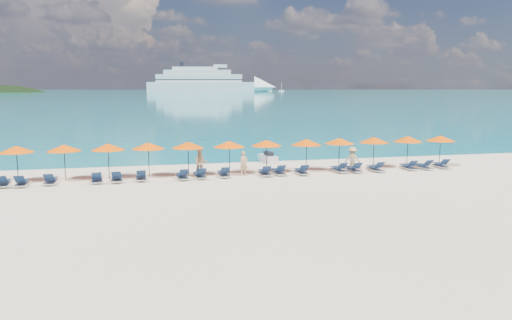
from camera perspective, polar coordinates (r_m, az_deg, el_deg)
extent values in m
plane|color=beige|center=(28.59, 1.38, -3.23)|extent=(1400.00, 1400.00, 0.00)
cube|color=#1FA9B2|center=(687.16, -12.77, 7.68)|extent=(1600.00, 1300.00, 0.01)
ellipsoid|color=black|center=(605.61, -26.91, 3.60)|extent=(162.00, 126.00, 85.50)
cube|color=silver|center=(574.34, -6.24, 8.29)|extent=(121.84, 50.42, 10.92)
cone|color=silver|center=(570.04, 1.04, 8.33)|extent=(29.15, 29.15, 24.03)
cube|color=silver|center=(574.69, -6.48, 9.26)|extent=(97.73, 41.39, 8.74)
cube|color=silver|center=(575.12, -6.71, 9.91)|extent=(76.23, 34.01, 5.46)
cube|color=silver|center=(575.54, -6.94, 10.34)|extent=(52.13, 24.99, 3.82)
cube|color=black|center=(574.67, -6.48, 9.10)|extent=(98.95, 41.90, 0.98)
cube|color=black|center=(574.73, -6.48, 9.48)|extent=(96.52, 40.89, 0.98)
cylinder|color=black|center=(577.92, -8.45, 10.74)|extent=(4.81, 4.81, 6.01)
cube|color=silver|center=(616.65, 2.93, 7.90)|extent=(6.43, 2.14, 1.71)
cylinder|color=silver|center=(616.63, 2.93, 8.42)|extent=(0.39, 0.39, 10.72)
cube|color=silver|center=(635.01, 1.62, 7.90)|extent=(5.12, 1.71, 1.36)
cylinder|color=silver|center=(634.99, 1.62, 8.30)|extent=(0.31, 0.31, 8.53)
cube|color=silver|center=(38.47, 1.36, 0.19)|extent=(1.12, 2.30, 0.51)
cube|color=black|center=(38.25, 1.47, 0.69)|extent=(0.58, 0.97, 0.32)
cylinder|color=black|center=(38.91, 1.06, 1.03)|extent=(0.51, 0.12, 0.06)
imported|color=tan|center=(32.42, -1.40, -0.39)|extent=(0.69, 0.58, 1.63)
imported|color=tan|center=(32.27, -6.34, -0.35)|extent=(0.90, 0.57, 1.77)
imported|color=tan|center=(34.61, 10.97, 0.08)|extent=(1.22, 0.92, 1.71)
cylinder|color=black|center=(33.48, -25.62, -0.44)|extent=(0.05, 0.05, 2.20)
cone|color=#FF5400|center=(33.37, -25.72, 1.12)|extent=(2.10, 2.10, 0.42)
sphere|color=black|center=(33.34, -25.74, 1.50)|extent=(0.08, 0.08, 0.08)
cylinder|color=black|center=(33.02, -21.01, -0.28)|extent=(0.05, 0.05, 2.20)
cone|color=#FF5400|center=(32.90, -21.10, 1.30)|extent=(2.10, 2.10, 0.42)
sphere|color=black|center=(32.88, -21.12, 1.68)|extent=(0.08, 0.08, 0.08)
cylinder|color=black|center=(32.70, -16.49, -0.15)|extent=(0.05, 0.05, 2.20)
cone|color=#FF5400|center=(32.59, -16.56, 1.45)|extent=(2.10, 2.10, 0.42)
sphere|color=black|center=(32.56, -16.57, 1.84)|extent=(0.08, 0.08, 0.08)
cylinder|color=black|center=(32.68, -12.16, 0.00)|extent=(0.05, 0.05, 2.20)
cone|color=#FF5400|center=(32.56, -12.21, 1.60)|extent=(2.10, 2.10, 0.42)
sphere|color=black|center=(32.54, -12.22, 1.99)|extent=(0.08, 0.08, 0.08)
cylinder|color=black|center=(32.69, -7.74, 0.12)|extent=(0.05, 0.05, 2.20)
cone|color=#FF5400|center=(32.57, -7.77, 1.72)|extent=(2.10, 2.10, 0.42)
sphere|color=black|center=(32.55, -7.78, 2.10)|extent=(0.08, 0.08, 0.08)
cylinder|color=black|center=(32.93, -3.06, 0.24)|extent=(0.05, 0.05, 2.20)
cone|color=#FF5400|center=(32.81, -3.07, 1.83)|extent=(2.10, 2.10, 0.42)
sphere|color=black|center=(32.78, -3.08, 2.21)|extent=(0.08, 0.08, 0.08)
cylinder|color=black|center=(33.59, 1.22, 0.41)|extent=(0.05, 0.05, 2.20)
cone|color=#FF5400|center=(33.48, 1.22, 1.97)|extent=(2.10, 2.10, 0.42)
sphere|color=black|center=(33.45, 1.22, 2.35)|extent=(0.08, 0.08, 0.08)
cylinder|color=black|center=(34.27, 5.77, 0.53)|extent=(0.05, 0.05, 2.20)
cone|color=#FF5400|center=(34.16, 5.79, 2.06)|extent=(2.10, 2.10, 0.42)
sphere|color=black|center=(34.14, 5.80, 2.43)|extent=(0.08, 0.08, 0.08)
cylinder|color=black|center=(35.34, 9.47, 0.69)|extent=(0.05, 0.05, 2.20)
cone|color=#FF5400|center=(35.23, 9.51, 2.18)|extent=(2.10, 2.10, 0.42)
sphere|color=black|center=(35.20, 9.52, 2.53)|extent=(0.08, 0.08, 0.08)
cylinder|color=black|center=(36.47, 13.29, 0.82)|extent=(0.05, 0.05, 2.20)
cone|color=#FF5400|center=(36.37, 13.34, 2.26)|extent=(2.10, 2.10, 0.42)
sphere|color=black|center=(36.35, 13.35, 2.60)|extent=(0.08, 0.08, 0.08)
cylinder|color=black|center=(37.74, 16.91, 0.93)|extent=(0.05, 0.05, 2.20)
cone|color=#FF5400|center=(37.63, 16.97, 2.32)|extent=(2.10, 2.10, 0.42)
sphere|color=black|center=(37.61, 16.99, 2.65)|extent=(0.08, 0.08, 0.08)
cylinder|color=black|center=(39.01, 20.27, 1.00)|extent=(0.05, 0.05, 2.20)
cone|color=#FF5400|center=(38.91, 20.34, 2.35)|extent=(2.10, 2.10, 0.42)
sphere|color=black|center=(38.89, 20.36, 2.67)|extent=(0.08, 0.08, 0.08)
cube|color=silver|center=(32.49, -26.89, -2.49)|extent=(0.74, 1.74, 0.06)
cube|color=#122546|center=(32.70, -26.84, -2.13)|extent=(0.63, 1.14, 0.04)
cube|color=#122546|center=(31.89, -27.10, -1.94)|extent=(0.59, 0.57, 0.43)
cube|color=silver|center=(32.14, -25.19, -2.49)|extent=(0.66, 1.71, 0.06)
cube|color=#122546|center=(32.35, -25.13, -2.13)|extent=(0.57, 1.11, 0.04)
cube|color=#122546|center=(31.54, -25.42, -1.94)|extent=(0.56, 0.55, 0.43)
cube|color=silver|center=(32.08, -22.41, -2.34)|extent=(0.63, 1.70, 0.06)
cube|color=#122546|center=(32.29, -22.36, -1.98)|extent=(0.56, 1.10, 0.04)
cube|color=#122546|center=(31.48, -22.62, -1.79)|extent=(0.55, 0.54, 0.43)
cube|color=silver|center=(31.66, -17.72, -2.24)|extent=(0.72, 1.73, 0.06)
cube|color=#122546|center=(31.88, -17.73, -1.87)|extent=(0.62, 1.13, 0.04)
cube|color=#122546|center=(31.05, -17.77, -1.67)|extent=(0.58, 0.57, 0.43)
cube|color=silver|center=(31.61, -15.61, -2.16)|extent=(0.62, 1.70, 0.06)
cube|color=#122546|center=(31.82, -15.60, -1.80)|extent=(0.55, 1.10, 0.04)
cube|color=#122546|center=(30.99, -15.68, -1.60)|extent=(0.55, 0.54, 0.43)
cube|color=silver|center=(31.67, -12.98, -2.05)|extent=(0.63, 1.70, 0.06)
cube|color=#122546|center=(31.89, -13.00, -1.69)|extent=(0.56, 1.10, 0.04)
cube|color=#122546|center=(31.06, -12.99, -1.48)|extent=(0.55, 0.54, 0.43)
cube|color=silver|center=(31.61, -8.41, -1.94)|extent=(0.75, 1.74, 0.06)
cube|color=#122546|center=(31.82, -8.49, -1.58)|extent=(0.63, 1.14, 0.04)
cube|color=#122546|center=(31.00, -8.26, -1.37)|extent=(0.59, 0.58, 0.43)
cube|color=silver|center=(31.80, -6.42, -1.84)|extent=(0.73, 1.74, 0.06)
cube|color=#122546|center=(32.02, -6.51, -1.48)|extent=(0.62, 1.13, 0.04)
cube|color=#122546|center=(31.20, -6.25, -1.27)|extent=(0.58, 0.57, 0.43)
cube|color=silver|center=(32.13, -3.70, -1.70)|extent=(0.63, 1.70, 0.06)
cube|color=#122546|center=(32.34, -3.78, -1.35)|extent=(0.56, 1.10, 0.04)
cube|color=#122546|center=(31.53, -3.54, -1.14)|extent=(0.55, 0.54, 0.43)
cube|color=silver|center=(32.51, 0.99, -1.57)|extent=(0.67, 1.72, 0.06)
cube|color=#122546|center=(32.72, 0.90, -1.22)|extent=(0.58, 1.11, 0.04)
cube|color=#122546|center=(31.91, 1.21, -1.01)|extent=(0.56, 0.55, 0.43)
cube|color=silver|center=(32.88, 2.58, -1.46)|extent=(0.65, 1.71, 0.06)
cube|color=#122546|center=(33.09, 2.46, -1.12)|extent=(0.57, 1.11, 0.04)
cube|color=#122546|center=(32.29, 2.87, -0.91)|extent=(0.56, 0.55, 0.43)
cube|color=silver|center=(33.10, 5.24, -1.42)|extent=(0.67, 1.72, 0.06)
cube|color=#122546|center=(33.31, 5.12, -1.08)|extent=(0.58, 1.12, 0.04)
cube|color=#122546|center=(32.51, 5.53, -0.87)|extent=(0.57, 0.55, 0.43)
cube|color=silver|center=(34.28, 9.42, -1.16)|extent=(0.77, 1.75, 0.06)
cube|color=#122546|center=(34.47, 9.24, -0.83)|extent=(0.65, 1.14, 0.04)
cube|color=#122546|center=(33.74, 9.87, -0.62)|extent=(0.60, 0.58, 0.43)
cube|color=silver|center=(34.50, 11.05, -1.14)|extent=(0.74, 1.74, 0.06)
cube|color=#122546|center=(34.70, 10.86, -0.82)|extent=(0.63, 1.14, 0.04)
cube|color=#122546|center=(33.96, 11.50, -0.61)|extent=(0.59, 0.57, 0.43)
cube|color=silver|center=(35.15, 13.49, -1.05)|extent=(0.71, 1.73, 0.06)
cube|color=#122546|center=(35.34, 13.29, -0.73)|extent=(0.61, 1.13, 0.04)
cube|color=#122546|center=(34.61, 13.96, -0.52)|extent=(0.58, 0.57, 0.43)
cube|color=silver|center=(36.45, 17.03, -0.85)|extent=(0.67, 1.72, 0.06)
cube|color=#122546|center=(36.64, 16.86, -0.55)|extent=(0.58, 1.12, 0.04)
cube|color=#122546|center=(35.91, 17.48, -0.34)|extent=(0.57, 0.55, 0.43)
cube|color=silver|center=(37.02, 18.59, -0.79)|extent=(0.69, 1.72, 0.06)
cube|color=#122546|center=(37.20, 18.38, -0.48)|extent=(0.59, 1.12, 0.04)
cube|color=#122546|center=(36.51, 19.10, -0.28)|extent=(0.57, 0.56, 0.43)
cube|color=silver|center=(37.96, 20.36, -0.65)|extent=(0.75, 1.74, 0.06)
cube|color=#122546|center=(38.16, 20.19, -0.36)|extent=(0.63, 1.14, 0.04)
cube|color=#122546|center=(37.43, 20.80, -0.16)|extent=(0.59, 0.58, 0.43)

